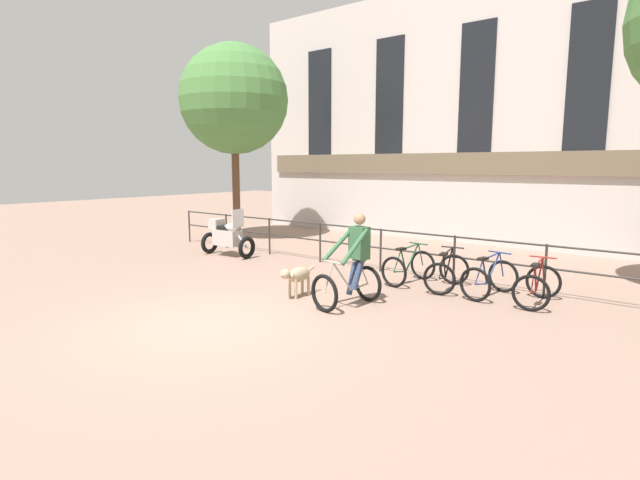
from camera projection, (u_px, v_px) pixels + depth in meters
name	position (u px, v px, depth m)	size (l,w,h in m)	color
ground_plane	(209.00, 324.00, 8.09)	(60.00, 60.00, 0.00)	#8E7060
canal_railing	(381.00, 243.00, 11.99)	(15.05, 0.05, 1.05)	#2D2B28
building_facade	(479.00, 114.00, 15.93)	(18.00, 0.72, 8.35)	beige
cyclist_with_bike	(352.00, 264.00, 9.10)	(0.87, 1.27, 1.70)	black
dog	(297.00, 276.00, 9.70)	(0.25, 0.98, 0.61)	tan
parked_motorcycle	(227.00, 236.00, 14.07)	(1.63, 0.73, 1.35)	black
parked_bicycle_near_lamp	(409.00, 267.00, 10.84)	(0.80, 1.19, 0.86)	black
parked_bicycle_mid_left	(447.00, 273.00, 10.29)	(0.81, 1.19, 0.86)	black
parked_bicycle_mid_right	(490.00, 279.00, 9.74)	(0.83, 1.20, 0.86)	black
parked_bicycle_far_end	(537.00, 286.00, 9.18)	(0.73, 1.15, 0.86)	black
tree_canalside_left	(234.00, 100.00, 16.81)	(3.66, 3.66, 6.58)	brown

